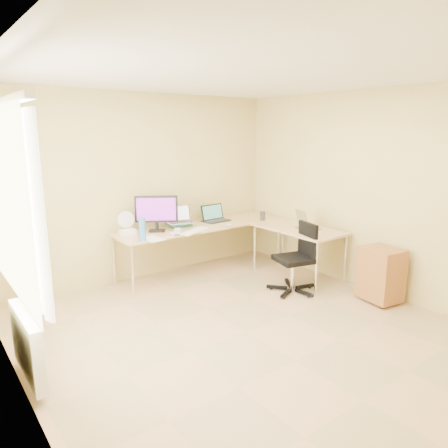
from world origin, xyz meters
TOP-DOWN VIEW (x-y plane):
  - floor at (0.00, 0.00)m, footprint 4.50×4.50m
  - ceiling at (0.00, 0.00)m, footprint 4.50×4.50m
  - wall_back at (0.00, 2.25)m, footprint 4.50×0.00m
  - wall_left at (-2.10, 0.00)m, footprint 0.00×4.50m
  - wall_right at (2.10, 0.00)m, footprint 0.00×4.50m
  - desk_main at (0.72, 1.85)m, footprint 2.65×0.70m
  - desk_return at (1.70, 0.85)m, footprint 0.70×1.30m
  - monitor at (-0.00, 1.90)m, footprint 0.59×0.48m
  - book_stack at (0.44, 2.05)m, footprint 0.31×0.38m
  - laptop_center at (0.39, 1.93)m, footprint 0.42×0.34m
  - laptop_black at (1.03, 1.93)m, footprint 0.41×0.32m
  - keyboard at (0.39, 1.55)m, footprint 0.49×0.31m
  - mouse at (0.99, 1.55)m, footprint 0.11×0.08m
  - mug at (0.12, 1.55)m, footprint 0.11×0.11m
  - cd_stack at (0.07, 1.55)m, footprint 0.16×0.16m
  - water_bottle at (-0.39, 1.55)m, footprint 0.10×0.10m
  - papers at (-0.25, 1.55)m, footprint 0.25×0.34m
  - white_box at (-0.40, 1.98)m, footprint 0.20×0.16m
  - desk_fan at (-0.40, 2.05)m, footprint 0.28×0.28m
  - black_cup at (1.64, 1.55)m, footprint 0.10×0.10m
  - laptop_return at (1.76, 0.73)m, footprint 0.40×0.35m
  - office_chair at (1.23, 0.50)m, footprint 0.68×0.68m
  - cabinet at (1.85, -0.39)m, footprint 0.44×0.52m
  - radiator at (-2.03, 0.40)m, footprint 0.09×0.80m
  - window at (-2.05, 0.40)m, footprint 0.10×1.80m

SIDE VIEW (x-z plane):
  - floor at x=0.00m, z-range 0.00..0.00m
  - radiator at x=-2.03m, z-range 0.07..0.62m
  - cabinet at x=1.85m, z-range 0.04..0.68m
  - desk_main at x=0.72m, z-range 0.00..0.73m
  - desk_return at x=1.70m, z-range 0.00..0.73m
  - office_chair at x=1.23m, z-range 0.04..0.96m
  - papers at x=-0.25m, z-range 0.73..0.74m
  - keyboard at x=0.39m, z-range 0.73..0.75m
  - cd_stack at x=0.07m, z-range 0.73..0.76m
  - mouse at x=0.99m, z-range 0.73..0.77m
  - book_stack at x=0.44m, z-range 0.73..0.79m
  - white_box at x=-0.40m, z-range 0.73..0.80m
  - mug at x=0.12m, z-range 0.73..0.82m
  - black_cup at x=1.64m, z-range 0.73..0.86m
  - laptop_return at x=1.76m, z-range 0.73..0.95m
  - laptop_black at x=1.03m, z-range 0.73..0.98m
  - desk_fan at x=-0.40m, z-range 0.73..1.01m
  - water_bottle at x=-0.39m, z-range 0.73..1.03m
  - laptop_center at x=0.39m, z-range 0.79..1.03m
  - monitor at x=0.00m, z-range 0.73..1.23m
  - wall_back at x=0.00m, z-range -0.95..3.55m
  - wall_left at x=-2.10m, z-range -0.95..3.55m
  - wall_right at x=2.10m, z-range -0.95..3.55m
  - window at x=-2.05m, z-range 0.85..2.25m
  - ceiling at x=0.00m, z-range 2.60..2.60m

